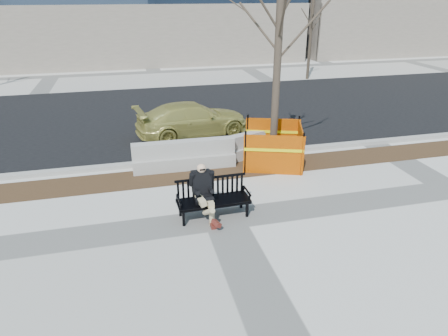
{
  "coord_description": "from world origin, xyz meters",
  "views": [
    {
      "loc": [
        -1.91,
        -7.73,
        4.83
      ],
      "look_at": [
        0.2,
        0.77,
        0.93
      ],
      "focal_mm": 32.14,
      "sensor_mm": 36.0,
      "label": 1
    }
  ],
  "objects": [
    {
      "name": "jersey_barrier_right",
      "position": [
        1.71,
        3.56,
        0.0
      ],
      "size": [
        2.7,
        1.44,
        0.77
      ],
      "primitive_type": null,
      "rotation": [
        0.0,
        0.0,
        0.36
      ],
      "color": "#9E9B94",
      "rests_on": "ground"
    },
    {
      "name": "seated_man",
      "position": [
        -0.43,
        0.21,
        0.0
      ],
      "size": [
        0.58,
        0.94,
        1.3
      ],
      "primitive_type": null,
      "rotation": [
        0.0,
        0.0,
        0.03
      ],
      "color": "black",
      "rests_on": "ground"
    },
    {
      "name": "curb",
      "position": [
        0.0,
        3.55,
        0.06
      ],
      "size": [
        60.0,
        0.25,
        0.12
      ],
      "primitive_type": "cube",
      "color": "#9E9B93",
      "rests_on": "ground"
    },
    {
      "name": "ground",
      "position": [
        0.0,
        0.0,
        0.0
      ],
      "size": [
        120.0,
        120.0,
        0.0
      ],
      "primitive_type": "plane",
      "color": "beige",
      "rests_on": "ground"
    },
    {
      "name": "asphalt_street",
      "position": [
        0.0,
        8.8,
        0.0
      ],
      "size": [
        60.0,
        10.4,
        0.01
      ],
      "primitive_type": "cube",
      "color": "black",
      "rests_on": "ground"
    },
    {
      "name": "sedan",
      "position": [
        0.33,
        5.97,
        0.0
      ],
      "size": [
        4.27,
        2.3,
        1.18
      ],
      "primitive_type": "imported",
      "rotation": [
        0.0,
        0.0,
        1.74
      ],
      "color": "#A8A14A",
      "rests_on": "ground"
    },
    {
      "name": "tree_fence",
      "position": [
        2.21,
        2.8,
        0.0
      ],
      "size": [
        3.25,
        3.25,
        6.38
      ],
      "primitive_type": null,
      "rotation": [
        0.0,
        0.0,
        -0.33
      ],
      "color": "#D65200",
      "rests_on": "ground"
    },
    {
      "name": "jersey_barrier_left",
      "position": [
        -0.43,
        3.09,
        0.0
      ],
      "size": [
        3.0,
        0.65,
        0.86
      ],
      "primitive_type": null,
      "rotation": [
        0.0,
        0.0,
        -0.02
      ],
      "color": "#A29F98",
      "rests_on": "ground"
    },
    {
      "name": "far_tree_right",
      "position": [
        8.63,
        14.26,
        0.0
      ],
      "size": [
        1.96,
        1.96,
        5.03
      ],
      "primitive_type": null,
      "rotation": [
        0.0,
        0.0,
        -0.05
      ],
      "color": "#41362A",
      "rests_on": "ground"
    },
    {
      "name": "mulch_strip",
      "position": [
        0.0,
        2.6,
        0.0
      ],
      "size": [
        40.0,
        1.2,
        0.02
      ],
      "primitive_type": "cube",
      "color": "#47301C",
      "rests_on": "ground"
    },
    {
      "name": "bench",
      "position": [
        -0.2,
        0.17,
        0.0
      ],
      "size": [
        1.72,
        0.66,
        0.91
      ],
      "primitive_type": null,
      "rotation": [
        0.0,
        0.0,
        0.03
      ],
      "color": "black",
      "rests_on": "ground"
    }
  ]
}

